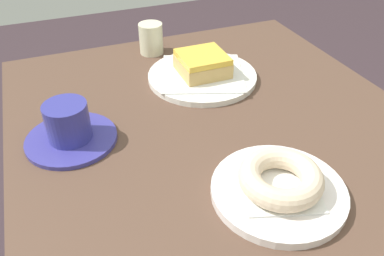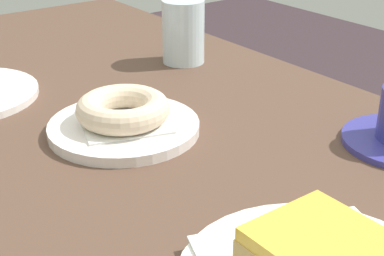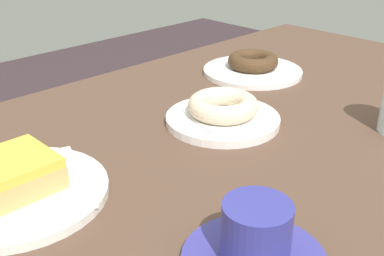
{
  "view_description": "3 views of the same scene",
  "coord_description": "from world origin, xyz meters",
  "px_view_note": "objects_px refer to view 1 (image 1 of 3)",
  "views": [
    {
      "loc": [
        -0.28,
        0.26,
        1.16
      ],
      "look_at": [
        0.19,
        0.07,
        0.79
      ],
      "focal_mm": 36.78,
      "sensor_mm": 36.0,
      "label": 1
    },
    {
      "loc": [
        0.64,
        -0.34,
        1.07
      ],
      "look_at": [
        0.12,
        0.05,
        0.77
      ],
      "focal_mm": 54.28,
      "sensor_mm": 36.0,
      "label": 2
    },
    {
      "loc": [
        0.6,
        0.48,
        1.09
      ],
      "look_at": [
        0.14,
        0.02,
        0.78
      ],
      "focal_mm": 44.66,
      "sensor_mm": 36.0,
      "label": 3
    }
  ],
  "objects_px": {
    "plate_sugar_ring": "(278,191)",
    "donut_glazed_square": "(202,64)",
    "donut_sugar_ring": "(281,178)",
    "coffee_cup": "(69,127)",
    "sugar_jar": "(151,39)",
    "plate_glazed_square": "(202,76)"
  },
  "relations": [
    {
      "from": "plate_sugar_ring",
      "to": "coffee_cup",
      "type": "height_order",
      "value": "coffee_cup"
    },
    {
      "from": "plate_glazed_square",
      "to": "sugar_jar",
      "type": "height_order",
      "value": "sugar_jar"
    },
    {
      "from": "donut_glazed_square",
      "to": "coffee_cup",
      "type": "relative_size",
      "value": 0.63
    },
    {
      "from": "sugar_jar",
      "to": "donut_sugar_ring",
      "type": "bearing_deg",
      "value": -176.59
    },
    {
      "from": "plate_glazed_square",
      "to": "sugar_jar",
      "type": "bearing_deg",
      "value": 20.87
    },
    {
      "from": "donut_sugar_ring",
      "to": "donut_glazed_square",
      "type": "relative_size",
      "value": 1.23
    },
    {
      "from": "plate_glazed_square",
      "to": "coffee_cup",
      "type": "xyz_separation_m",
      "value": [
        -0.12,
        0.29,
        0.02
      ]
    },
    {
      "from": "donut_sugar_ring",
      "to": "coffee_cup",
      "type": "relative_size",
      "value": 0.78
    },
    {
      "from": "coffee_cup",
      "to": "sugar_jar",
      "type": "height_order",
      "value": "same"
    },
    {
      "from": "coffee_cup",
      "to": "sugar_jar",
      "type": "xyz_separation_m",
      "value": [
        0.28,
        -0.23,
        0.01
      ]
    },
    {
      "from": "donut_sugar_ring",
      "to": "plate_sugar_ring",
      "type": "bearing_deg",
      "value": 0.0
    },
    {
      "from": "plate_glazed_square",
      "to": "sugar_jar",
      "type": "relative_size",
      "value": 3.22
    },
    {
      "from": "plate_sugar_ring",
      "to": "donut_glazed_square",
      "type": "height_order",
      "value": "donut_glazed_square"
    },
    {
      "from": "plate_sugar_ring",
      "to": "coffee_cup",
      "type": "distance_m",
      "value": 0.35
    },
    {
      "from": "plate_sugar_ring",
      "to": "donut_sugar_ring",
      "type": "height_order",
      "value": "donut_sugar_ring"
    },
    {
      "from": "coffee_cup",
      "to": "sugar_jar",
      "type": "bearing_deg",
      "value": -39.0
    },
    {
      "from": "plate_glazed_square",
      "to": "coffee_cup",
      "type": "distance_m",
      "value": 0.31
    },
    {
      "from": "plate_sugar_ring",
      "to": "donut_glazed_square",
      "type": "relative_size",
      "value": 2.0
    },
    {
      "from": "coffee_cup",
      "to": "sugar_jar",
      "type": "distance_m",
      "value": 0.36
    },
    {
      "from": "plate_glazed_square",
      "to": "donut_glazed_square",
      "type": "distance_m",
      "value": 0.03
    },
    {
      "from": "donut_sugar_ring",
      "to": "donut_glazed_square",
      "type": "distance_m",
      "value": 0.36
    },
    {
      "from": "donut_sugar_ring",
      "to": "coffee_cup",
      "type": "height_order",
      "value": "coffee_cup"
    }
  ]
}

